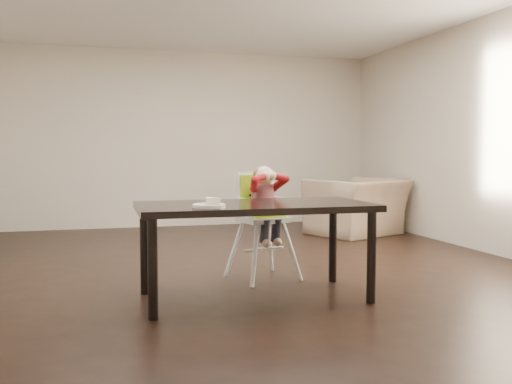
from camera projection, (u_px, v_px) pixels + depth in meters
ground at (235, 270)px, 5.53m from camera, size 7.00×7.00×0.00m
room_walls at (234, 77)px, 5.40m from camera, size 6.02×7.02×2.71m
dining_table at (254, 213)px, 4.43m from camera, size 1.80×0.90×0.75m
high_chair at (262, 199)px, 5.16m from camera, size 0.52×0.52×1.02m
plate at (210, 204)px, 4.09m from camera, size 0.25×0.25×0.07m
armchair at (357, 197)px, 7.91m from camera, size 1.40×1.18×1.04m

